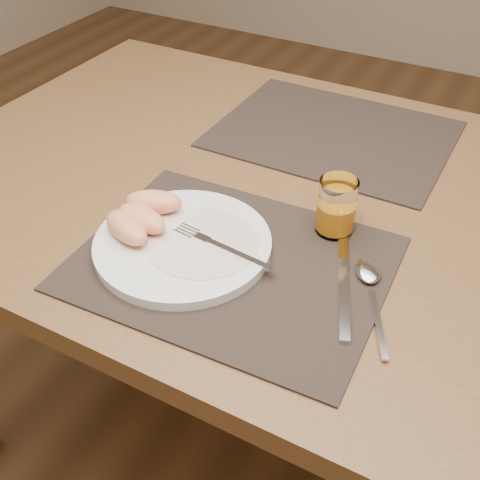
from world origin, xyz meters
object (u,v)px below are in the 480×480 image
table (296,230)px  placemat_near (232,263)px  spoon (369,278)px  knife (344,294)px  fork (215,244)px  placemat_far (333,134)px  juice_glass (336,209)px  plate (183,244)px

table → placemat_near: bearing=-92.7°
table → spoon: size_ratio=7.76×
knife → spoon: size_ratio=1.17×
spoon → knife: bearing=-114.8°
knife → spoon: spoon is taller
placemat_near → fork: 0.04m
spoon → fork: bearing=-167.0°
placemat_near → spoon: 0.20m
placemat_far → juice_glass: 0.32m
table → knife: 0.28m
placemat_far → placemat_near: bearing=-88.2°
plate → spoon: plate is taller
table → juice_glass: bearing=-38.7°
placemat_far → fork: (-0.02, -0.43, 0.02)m
placemat_far → spoon: (0.21, -0.38, 0.01)m
juice_glass → knife: bearing=-62.9°
fork → juice_glass: juice_glass is taller
placemat_near → juice_glass: 0.18m
placemat_near → juice_glass: size_ratio=4.93×
table → fork: fork is taller
fork → table: bearing=78.8°
placemat_near → juice_glass: bearing=54.4°
plate → fork: size_ratio=1.54×
table → placemat_far: placemat_far is taller
placemat_near → knife: size_ratio=2.14×
table → spoon: bearing=-41.7°
placemat_near → plate: 0.08m
juice_glass → placemat_near: bearing=-125.6°
spoon → juice_glass: (-0.09, 0.09, 0.03)m
placemat_near → placemat_far: (-0.01, 0.44, 0.00)m
placemat_far → plate: bearing=-98.5°
placemat_near → plate: (-0.08, -0.01, 0.01)m
knife → plate: bearing=-175.3°
fork → juice_glass: size_ratio=1.92×
placemat_near → plate: plate is taller
table → plate: (-0.09, -0.23, 0.10)m
fork → juice_glass: (0.14, 0.14, 0.02)m
table → placemat_far: bearing=96.4°
table → fork: bearing=-101.2°
placemat_near → fork: (-0.03, 0.01, 0.02)m
plate → knife: 0.25m
placemat_near → knife: knife is taller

